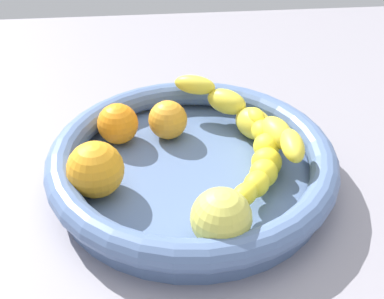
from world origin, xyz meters
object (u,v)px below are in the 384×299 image
object	(u,v)px
banana_draped_left	(261,158)
orange_mid_right	(168,120)
banana_draped_right	(249,118)
fruit_bowl	(192,163)
orange_front	(118,124)
apple_yellow	(221,218)
orange_mid_left	(95,169)

from	to	relation	value
banana_draped_left	orange_mid_right	xyz separation A→B (cm)	(9.53, 10.91, 0.15)
banana_draped_left	banana_draped_right	world-z (taller)	banana_draped_right
fruit_bowl	orange_mid_right	size ratio (longest dim) A/B	6.80
orange_front	banana_draped_left	bearing A→B (deg)	-117.12
banana_draped_right	apple_yellow	world-z (taller)	apple_yellow
banana_draped_left	orange_mid_left	size ratio (longest dim) A/B	2.92
fruit_bowl	banana_draped_right	xyz separation A→B (cm)	(5.94, -8.20, 2.56)
orange_mid_left	orange_mid_right	bearing A→B (deg)	-39.23
banana_draped_right	apple_yellow	bearing A→B (deg)	160.95
banana_draped_right	apple_yellow	distance (cm)	19.62
fruit_bowl	banana_draped_left	bearing A→B (deg)	-102.55
banana_draped_left	orange_mid_left	xyz separation A→B (cm)	(-1.48, 19.90, 0.85)
banana_draped_left	orange_mid_right	world-z (taller)	orange_mid_right
orange_mid_right	banana_draped_right	bearing A→B (deg)	-99.16
fruit_bowl	orange_mid_left	distance (cm)	12.28
banana_draped_right	orange_front	xyz separation A→B (cm)	(1.24, 17.49, -0.68)
banana_draped_left	orange_mid_right	bearing A→B (deg)	48.85
orange_front	orange_mid_left	size ratio (longest dim) A/B	0.82
fruit_bowl	banana_draped_right	world-z (taller)	banana_draped_right
orange_front	apple_yellow	bearing A→B (deg)	-150.73
orange_front	apple_yellow	size ratio (longest dim) A/B	0.85
fruit_bowl	orange_mid_right	distance (cm)	8.28
banana_draped_left	fruit_bowl	bearing A→B (deg)	77.45
fruit_bowl	banana_draped_right	size ratio (longest dim) A/B	1.68
banana_draped_right	orange_mid_right	size ratio (longest dim) A/B	4.04
orange_front	banana_draped_right	bearing A→B (deg)	-94.04
fruit_bowl	banana_draped_left	distance (cm)	8.71
fruit_bowl	apple_yellow	world-z (taller)	apple_yellow
banana_draped_right	orange_front	bearing A→B (deg)	85.96
banana_draped_left	orange_mid_left	distance (cm)	19.98
banana_draped_left	orange_mid_left	bearing A→B (deg)	94.27
orange_front	orange_mid_left	xyz separation A→B (cm)	(-10.52, 2.26, 0.60)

